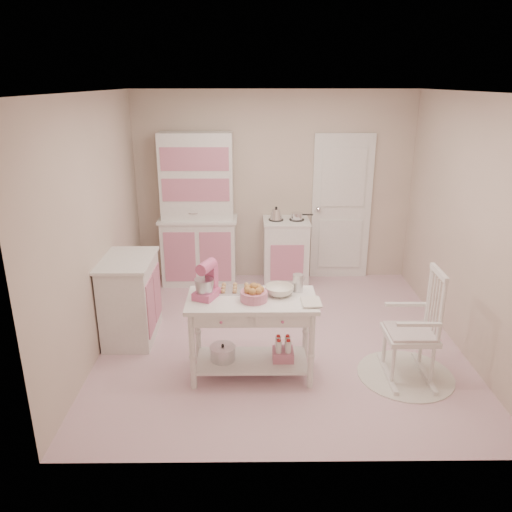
{
  "coord_description": "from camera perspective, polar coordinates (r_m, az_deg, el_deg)",
  "views": [
    {
      "loc": [
        -0.31,
        -4.91,
        2.7
      ],
      "look_at": [
        -0.26,
        -0.2,
        1.04
      ],
      "focal_mm": 35.0,
      "sensor_mm": 36.0,
      "label": 1
    }
  ],
  "objects": [
    {
      "name": "stand_mixer",
      "position": [
        4.59,
        -5.75,
        -2.81
      ],
      "size": [
        0.3,
        0.34,
        0.34
      ],
      "primitive_type": "cube",
      "rotation": [
        0.0,
        0.0,
        -0.42
      ],
      "color": "#D3598D",
      "rests_on": "work_table"
    },
    {
      "name": "base_cabinet",
      "position": [
        5.61,
        -14.15,
        -4.73
      ],
      "size": [
        0.54,
        0.84,
        0.92
      ],
      "primitive_type": "cube",
      "color": "white",
      "rests_on": "ground"
    },
    {
      "name": "door",
      "position": [
        7.1,
        9.73,
        5.46
      ],
      "size": [
        0.82,
        0.05,
        2.04
      ],
      "primitive_type": "cube",
      "color": "white",
      "rests_on": "ground"
    },
    {
      "name": "lace_rug",
      "position": [
        5.17,
        16.68,
        -12.88
      ],
      "size": [
        0.92,
        0.92,
        0.01
      ],
      "primitive_type": "cylinder",
      "color": "white",
      "rests_on": "ground"
    },
    {
      "name": "cookie_tray",
      "position": [
        4.79,
        -2.3,
        -3.88
      ],
      "size": [
        0.34,
        0.24,
        0.02
      ],
      "primitive_type": "cube",
      "color": "silver",
      "rests_on": "work_table"
    },
    {
      "name": "hutch",
      "position": [
        6.82,
        -6.68,
        5.2
      ],
      "size": [
        1.06,
        0.5,
        2.08
      ],
      "primitive_type": "cube",
      "color": "white",
      "rests_on": "ground"
    },
    {
      "name": "recipe_book",
      "position": [
        4.53,
        5.23,
        -5.3
      ],
      "size": [
        0.18,
        0.24,
        0.02
      ],
      "primitive_type": "imported",
      "rotation": [
        0.0,
        0.0,
        0.02
      ],
      "color": "white",
      "rests_on": "work_table"
    },
    {
      "name": "room_shell",
      "position": [
        5.03,
        3.02,
        7.32
      ],
      "size": [
        3.84,
        3.84,
        2.62
      ],
      "color": "#CB7F9A",
      "rests_on": "ground"
    },
    {
      "name": "rocking_chair",
      "position": [
        4.91,
        17.29,
        -7.49
      ],
      "size": [
        0.49,
        0.73,
        1.1
      ],
      "primitive_type": "cube",
      "rotation": [
        0.0,
        0.0,
        -0.02
      ],
      "color": "white",
      "rests_on": "ground"
    },
    {
      "name": "bread_basket",
      "position": [
        4.56,
        -0.24,
        -4.59
      ],
      "size": [
        0.25,
        0.25,
        0.09
      ],
      "primitive_type": "cylinder",
      "color": "#CE7693",
      "rests_on": "work_table"
    },
    {
      "name": "stove",
      "position": [
        6.91,
        3.41,
        0.48
      ],
      "size": [
        0.62,
        0.57,
        0.92
      ],
      "primitive_type": "cube",
      "color": "white",
      "rests_on": "ground"
    },
    {
      "name": "mixing_bowl",
      "position": [
        4.69,
        2.69,
        -3.96
      ],
      "size": [
        0.27,
        0.27,
        0.08
      ],
      "primitive_type": "imported",
      "color": "white",
      "rests_on": "work_table"
    },
    {
      "name": "work_table",
      "position": [
        4.8,
        -0.48,
        -9.2
      ],
      "size": [
        1.2,
        0.6,
        0.8
      ],
      "primitive_type": "cube",
      "color": "white",
      "rests_on": "ground"
    },
    {
      "name": "metal_pitcher",
      "position": [
        4.76,
        4.81,
        -3.08
      ],
      "size": [
        0.1,
        0.1,
        0.17
      ],
      "primitive_type": "cylinder",
      "color": "silver",
      "rests_on": "work_table"
    }
  ]
}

